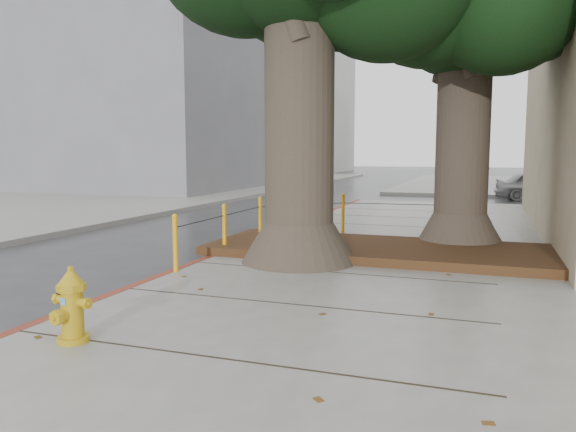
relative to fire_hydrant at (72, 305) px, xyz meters
The scene contains 11 objects.
ground 2.44m from the fire_hydrant, 61.18° to the left, with size 140.00×140.00×0.00m, color #28282B.
sidewalk_far 32.87m from the fire_hydrant, 77.44° to the left, with size 16.00×20.00×0.15m, color slate.
sidewalk_opposite 17.65m from the fire_hydrant, 136.77° to the left, with size 14.00×60.00×0.15m, color slate.
curb_red 4.68m from the fire_hydrant, 100.55° to the left, with size 0.14×26.00×0.16m, color maroon.
planter_bed 6.33m from the fire_hydrant, 71.12° to the left, with size 6.40×2.60×0.16m, color black.
building_far_grey 28.32m from the fire_hydrant, 119.91° to the left, with size 12.00×16.00×12.00m, color slate.
building_far_white 50.17m from the fire_hydrant, 108.61° to the left, with size 12.00×18.00×15.00m, color silver.
bollard_ring 6.47m from the fire_hydrant, 87.52° to the left, with size 3.79×5.39×0.95m.
fire_hydrant is the anchor object (origin of this frame).
car_silver 22.14m from the fire_hydrant, 74.00° to the left, with size 1.49×3.69×1.26m, color #9F9FA3.
car_dark 22.54m from the fire_hydrant, 120.37° to the left, with size 1.79×4.39×1.27m, color black.
Camera 1 is at (2.78, -6.58, 2.09)m, focal length 35.00 mm.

